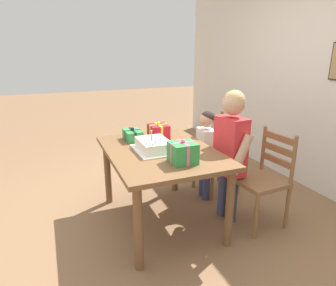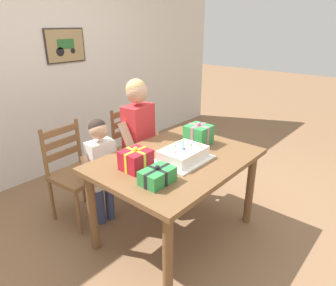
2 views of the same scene
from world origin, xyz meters
name	(u,v)px [view 1 (image 1 of 2)]	position (x,y,z in m)	size (l,w,h in m)	color
ground_plane	(161,220)	(0.00, 0.00, 0.00)	(20.00, 20.00, 0.00)	#846042
back_wall	(328,81)	(0.00, 1.99, 1.30)	(6.40, 0.11, 2.60)	silver
dining_table	(161,160)	(0.00, 0.00, 0.65)	(1.32, 0.96, 0.75)	brown
birthday_cake	(154,146)	(0.00, -0.07, 0.80)	(0.44, 0.34, 0.19)	white
gift_box_red_large	(159,132)	(-0.35, 0.11, 0.82)	(0.21, 0.19, 0.18)	red
gift_box_beside_cake	(183,153)	(0.38, 0.05, 0.84)	(0.21, 0.21, 0.21)	#2D8E42
gift_box_corner_small	(133,135)	(-0.40, -0.15, 0.80)	(0.24, 0.17, 0.14)	#2D8E42
chair_left	(220,153)	(-0.40, 0.90, 0.47)	(0.46, 0.46, 0.92)	brown
chair_right	(263,179)	(0.39, 0.90, 0.47)	(0.45, 0.45, 0.92)	brown
child_older	(231,144)	(0.19, 0.64, 0.79)	(0.49, 0.29, 1.29)	#38426B
child_younger	(206,147)	(-0.28, 0.64, 0.62)	(0.38, 0.22, 1.02)	#38426B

